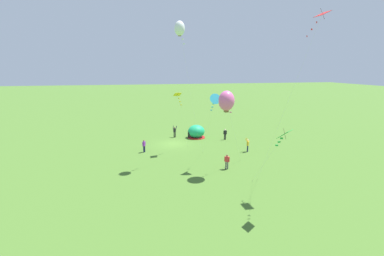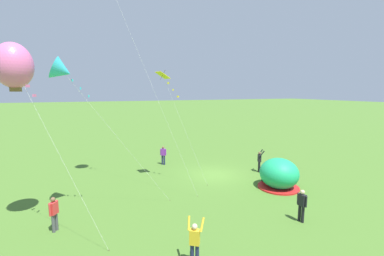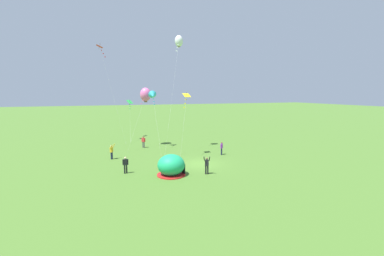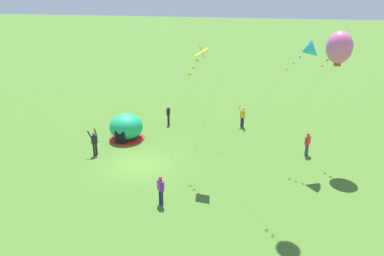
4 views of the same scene
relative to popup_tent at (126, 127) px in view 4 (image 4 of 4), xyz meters
The scene contains 10 objects.
ground_plane 5.11m from the popup_tent, 34.24° to the left, with size 300.00×300.00×0.00m, color #477028.
popup_tent is the anchor object (origin of this frame).
person_near_tent 10.35m from the popup_tent, 34.67° to the left, with size 0.43×0.47×1.72m.
person_center_field 13.83m from the popup_tent, 91.59° to the left, with size 0.51×0.41×1.72m.
person_strolling 4.69m from the popup_tent, 152.96° to the left, with size 0.59×0.28×1.72m.
person_flying_kite 3.54m from the popup_tent, 15.20° to the right, with size 0.72×0.63×1.89m.
person_arms_raised 9.98m from the popup_tent, 121.28° to the left, with size 0.67×0.72×1.89m.
kite_yellow 10.31m from the popup_tent, 60.12° to the left, with size 2.33×3.16×8.15m.
kite_pink 16.51m from the popup_tent, 88.84° to the left, with size 4.13×4.30×8.86m.
kite_cyan 14.78m from the popup_tent, 85.62° to the left, with size 1.20×6.12×8.42m.
Camera 4 is at (21.41, 9.38, 11.15)m, focal length 35.00 mm.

